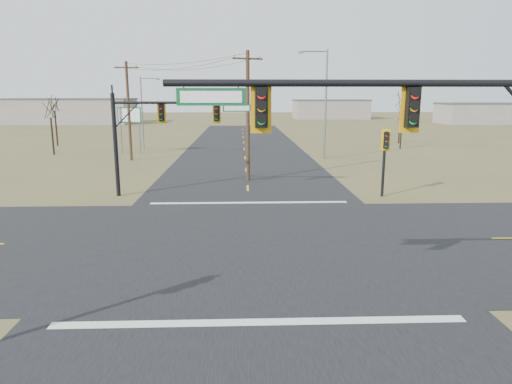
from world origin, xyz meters
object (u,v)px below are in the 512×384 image
at_px(streetlight_c, 144,109).
at_px(bare_tree_c, 402,115).
at_px(utility_pole_far, 129,110).
at_px(bare_tree_d, 401,99).
at_px(pedestal_signal_ne, 385,148).
at_px(highway_sign, 130,120).
at_px(mast_arm_near, 423,137).
at_px(bare_tree_a, 50,109).
at_px(streetlight_a, 324,99).
at_px(mast_arm_far, 163,122).
at_px(utility_pole_near, 248,115).
at_px(bare_tree_b, 54,103).

relative_size(streetlight_c, bare_tree_c, 1.63).
bearing_deg(utility_pole_far, bare_tree_d, 25.45).
distance_m(pedestal_signal_ne, highway_sign, 31.68).
height_order(mast_arm_near, pedestal_signal_ne, mast_arm_near).
distance_m(highway_sign, bare_tree_a, 8.49).
bearing_deg(bare_tree_a, highway_sign, 4.90).
relative_size(pedestal_signal_ne, streetlight_a, 0.40).
bearing_deg(streetlight_c, utility_pole_far, -104.03).
xyz_separation_m(mast_arm_near, mast_arm_far, (-9.80, 17.42, -0.57)).
distance_m(streetlight_a, bare_tree_c, 14.27).
bearing_deg(pedestal_signal_ne, streetlight_c, 145.58).
bearing_deg(mast_arm_near, streetlight_c, 106.40).
bearing_deg(pedestal_signal_ne, utility_pole_far, 157.32).
bearing_deg(streetlight_c, utility_pole_near, -77.65).
bearing_deg(bare_tree_a, bare_tree_c, 5.93).
bearing_deg(utility_pole_far, streetlight_c, 93.23).
xyz_separation_m(highway_sign, bare_tree_d, (34.08, 10.06, 2.21)).
bearing_deg(utility_pole_far, highway_sign, 103.05).
distance_m(mast_arm_near, pedestal_signal_ne, 17.18).
relative_size(mast_arm_far, utility_pole_near, 0.91).
relative_size(pedestal_signal_ne, bare_tree_b, 0.64).
distance_m(mast_arm_far, utility_pole_far, 17.85).
distance_m(utility_pole_near, highway_sign, 21.50).
relative_size(bare_tree_b, bare_tree_d, 0.93).
height_order(streetlight_c, bare_tree_c, streetlight_c).
relative_size(pedestal_signal_ne, streetlight_c, 0.51).
distance_m(pedestal_signal_ne, utility_pole_near, 10.71).
distance_m(utility_pole_near, streetlight_c, 24.62).
relative_size(mast_arm_near, bare_tree_a, 1.68).
bearing_deg(utility_pole_near, streetlight_a, 56.82).
distance_m(utility_pole_far, bare_tree_c, 32.03).
distance_m(utility_pole_near, bare_tree_a, 26.87).
distance_m(highway_sign, bare_tree_d, 35.61).
distance_m(utility_pole_near, streetlight_a, 14.43).
xyz_separation_m(utility_pole_far, highway_sign, (-1.28, 5.55, -1.31)).
distance_m(utility_pole_near, bare_tree_c, 28.13).
xyz_separation_m(mast_arm_far, utility_pole_far, (-6.13, 16.76, 0.24)).
relative_size(utility_pole_near, bare_tree_b, 1.41).
bearing_deg(pedestal_signal_ne, streetlight_a, 110.86).
height_order(utility_pole_far, highway_sign, utility_pole_far).
relative_size(bare_tree_a, bare_tree_d, 0.87).
bearing_deg(bare_tree_b, mast_arm_near, -59.23).
distance_m(pedestal_signal_ne, streetlight_c, 34.51).
xyz_separation_m(bare_tree_b, bare_tree_c, (43.50, -5.00, -1.33)).
xyz_separation_m(mast_arm_near, streetlight_a, (3.56, 34.61, 0.77)).
bearing_deg(pedestal_signal_ne, mast_arm_far, -165.30).
height_order(mast_arm_near, highway_sign, mast_arm_near).
distance_m(streetlight_a, bare_tree_a, 29.48).
relative_size(pedestal_signal_ne, bare_tree_c, 0.83).
xyz_separation_m(mast_arm_far, utility_pole_near, (5.49, 5.15, 0.24)).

